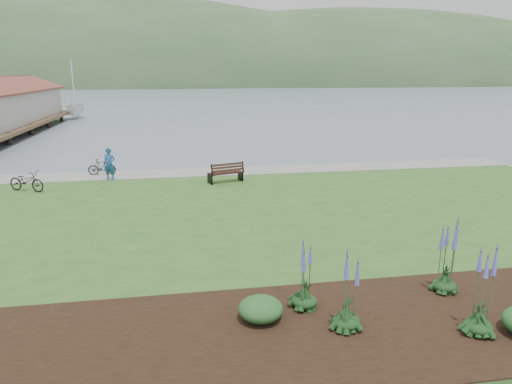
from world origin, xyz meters
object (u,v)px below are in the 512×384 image
(park_bench, at_px, (226,172))
(person, at_px, (109,161))
(bicycle_a, at_px, (26,181))
(sailboat, at_px, (77,119))

(park_bench, bearing_deg, person, 148.93)
(bicycle_a, distance_m, sailboat, 39.54)
(person, xyz_separation_m, bicycle_a, (-3.61, -1.67, -0.50))
(bicycle_a, bearing_deg, sailboat, 33.35)
(sailboat, bearing_deg, park_bench, -72.22)
(bicycle_a, bearing_deg, park_bench, -63.89)
(park_bench, xyz_separation_m, person, (-5.95, 1.52, 0.46))
(bicycle_a, height_order, sailboat, sailboat)
(park_bench, height_order, bicycle_a, park_bench)
(bicycle_a, bearing_deg, person, -39.96)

